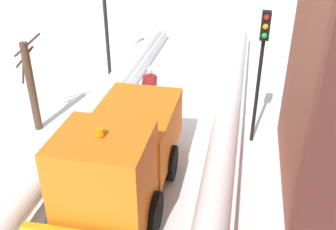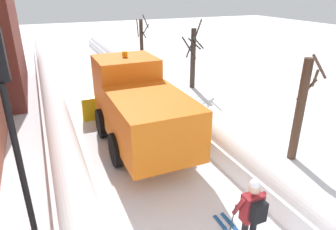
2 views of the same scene
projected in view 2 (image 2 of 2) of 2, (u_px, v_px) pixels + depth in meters
ground_plane at (113, 111)px, 13.97m from camera, size 80.00×80.00×0.00m
snowbank_left at (55, 107)px, 12.84m from camera, size 1.10×36.00×1.23m
snowbank_right at (163, 94)px, 14.70m from camera, size 1.10×36.00×1.06m
plow_truck at (138, 105)px, 10.49m from camera, size 3.20×5.98×3.12m
skier at (251, 212)px, 6.19m from camera, size 0.62×1.80×1.81m
traffic_light_pole at (8, 110)px, 5.35m from camera, size 0.28×0.42×4.68m
bare_tree_near at (301, 109)px, 9.41m from camera, size 1.02×0.82×3.61m
bare_tree_mid at (193, 57)px, 16.54m from camera, size 1.14×1.19×3.79m
bare_tree_far at (142, 38)px, 23.36m from camera, size 1.07×1.37×3.47m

